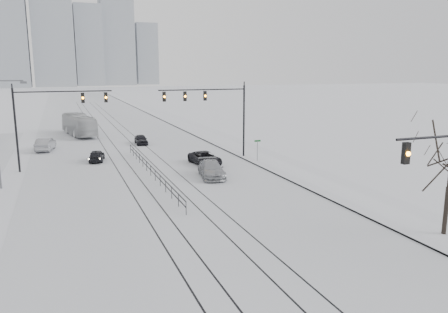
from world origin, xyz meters
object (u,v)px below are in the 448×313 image
(sedan_nb_right, at_px, (211,169))
(box_truck, at_px, (79,125))
(sedan_sb_inner, at_px, (97,156))
(sedan_nb_far, at_px, (141,140))
(sedan_sb_outer, at_px, (45,144))
(sedan_nb_front, at_px, (205,158))

(sedan_nb_right, bearing_deg, box_truck, 116.91)
(sedan_sb_inner, height_order, sedan_nb_far, sedan_nb_far)
(sedan_sb_outer, xyz_separation_m, box_truck, (4.45, 11.77, 0.80))
(sedan_sb_outer, bearing_deg, box_truck, -99.78)
(sedan_sb_outer, bearing_deg, sedan_nb_right, 137.21)
(sedan_sb_outer, distance_m, sedan_nb_right, 24.48)
(sedan_sb_inner, xyz_separation_m, sedan_nb_right, (9.22, -10.99, 0.11))
(sedan_nb_right, xyz_separation_m, box_truck, (-10.04, 31.50, 0.84))
(sedan_sb_outer, relative_size, box_truck, 0.41)
(sedan_sb_outer, relative_size, sedan_nb_front, 0.97)
(sedan_nb_far, bearing_deg, sedan_sb_outer, -175.13)
(sedan_nb_front, xyz_separation_m, sedan_nb_right, (-1.13, -5.33, 0.06))
(sedan_nb_front, relative_size, sedan_nb_far, 1.31)
(sedan_sb_outer, relative_size, sedan_nb_right, 0.92)
(sedan_nb_right, bearing_deg, sedan_sb_outer, 135.52)
(box_truck, bearing_deg, sedan_nb_front, 102.29)
(sedan_sb_outer, bearing_deg, sedan_sb_inner, 132.01)
(sedan_sb_outer, xyz_separation_m, sedan_nb_front, (15.62, -14.40, -0.10))
(sedan_sb_inner, bearing_deg, sedan_nb_right, 140.81)
(sedan_nb_right, relative_size, sedan_nb_far, 1.37)
(sedan_nb_front, height_order, sedan_nb_far, sedan_nb_front)
(sedan_sb_outer, height_order, sedan_nb_far, sedan_sb_outer)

